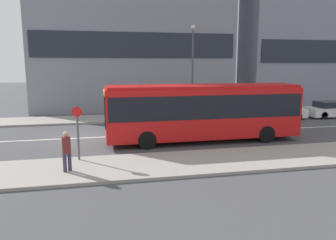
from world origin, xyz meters
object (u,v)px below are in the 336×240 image
bus_stop_sign (78,128)px  street_lamp (193,62)px  parked_car_1 (332,110)px  parked_car_0 (277,111)px  pedestrian_near_stop (67,149)px  city_bus (203,109)px

bus_stop_sign → street_lamp: size_ratio=0.34×
parked_car_1 → bus_stop_sign: 21.55m
parked_car_0 → pedestrian_near_stop: bearing=-146.3°
city_bus → parked_car_0: (8.13, 5.80, -1.22)m
pedestrian_near_stop → street_lamp: size_ratio=0.23×
parked_car_0 → pedestrian_near_stop: pedestrian_near_stop is taller
parked_car_1 → street_lamp: street_lamp is taller
city_bus → parked_car_0: city_bus is taller
city_bus → street_lamp: street_lamp is taller
city_bus → street_lamp: 7.83m
pedestrian_near_stop → bus_stop_sign: (0.37, 1.56, 0.52)m
pedestrian_near_stop → bus_stop_sign: 1.68m
pedestrian_near_stop → street_lamp: bearing=27.2°
street_lamp → bus_stop_sign: bearing=-129.3°
pedestrian_near_stop → street_lamp: (8.56, 11.57, 3.41)m
parked_car_1 → pedestrian_near_stop: (-20.14, -10.10, 0.43)m
bus_stop_sign → street_lamp: street_lamp is taller
parked_car_1 → bus_stop_sign: bearing=-156.6°
parked_car_0 → parked_car_1: bearing=-0.5°
parked_car_0 → pedestrian_near_stop: 18.27m
pedestrian_near_stop → street_lamp: 14.79m
parked_car_0 → street_lamp: size_ratio=0.61×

